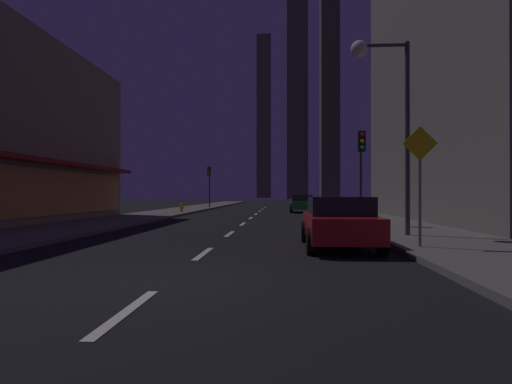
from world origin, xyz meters
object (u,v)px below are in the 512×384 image
Objects in this scene: traffic_light_near_right at (361,156)px; fire_hydrant_far_left at (181,208)px; car_parked_near at (339,222)px; traffic_light_far_left at (209,178)px; street_lamp_right at (383,89)px; car_parked_far at (302,203)px; pedestrian_crossing_sign at (420,175)px.

fire_hydrant_far_left is at bearing 130.44° from traffic_light_near_right.
traffic_light_near_right reaches higher than car_parked_near.
traffic_light_far_left is at bearing 115.11° from traffic_light_near_right.
car_parked_far is at bearing 95.01° from street_lamp_right.
traffic_light_far_left reaches higher than car_parked_far.
traffic_light_near_right reaches higher than pedestrian_crossing_sign.
street_lamp_right is at bearing 94.05° from pedestrian_crossing_sign.
street_lamp_right reaches higher than fire_hydrant_far_left.
traffic_light_far_left is (-11.00, 23.47, 0.00)m from traffic_light_near_right.
fire_hydrant_far_left is 21.56m from street_lamp_right.
car_parked_far is at bearing 90.00° from car_parked_near.
car_parked_near is at bearing -105.60° from traffic_light_near_right.
pedestrian_crossing_sign is at bearing -89.24° from traffic_light_near_right.
car_parked_near is at bearing -126.61° from street_lamp_right.
car_parked_near is at bearing 160.36° from pedestrian_crossing_sign.
street_lamp_right is at bearing -57.61° from fire_hydrant_far_left.
street_lamp_right is (10.88, -27.88, 1.87)m from traffic_light_far_left.
street_lamp_right is 2.09× the size of pedestrian_crossing_sign.
traffic_light_near_right reaches higher than car_parked_far.
car_parked_near is 1.00× the size of car_parked_far.
street_lamp_right is (11.28, -17.78, 4.61)m from fire_hydrant_far_left.
car_parked_far is 20.85m from street_lamp_right.
traffic_light_far_left is at bearing 106.73° from car_parked_near.
traffic_light_near_right is (1.90, 6.80, 2.45)m from car_parked_near.
car_parked_near is 1.01× the size of traffic_light_near_right.
traffic_light_near_right and traffic_light_far_left have the same top height.
car_parked_far is at bearing 94.88° from pedestrian_crossing_sign.
car_parked_far is 1.34× the size of pedestrian_crossing_sign.
fire_hydrant_far_left is 23.90m from pedestrian_crossing_sign.
fire_hydrant_far_left is 10.47m from traffic_light_far_left.
pedestrian_crossing_sign reaches higher than fire_hydrant_far_left.
car_parked_near is 6.48× the size of fire_hydrant_far_left.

